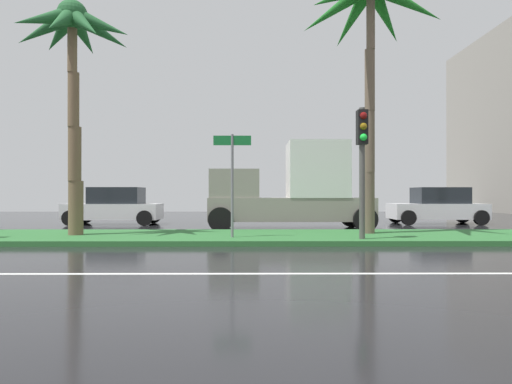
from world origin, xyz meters
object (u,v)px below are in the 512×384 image
palm_tree_centre_left (370,17)px  car_in_traffic_second (115,207)px  street_name_sign (232,171)px  car_in_traffic_third (438,206)px  traffic_signal_median_right (362,148)px  palm_tree_mid_left (73,43)px  box_truck_lead (292,191)px

palm_tree_centre_left → car_in_traffic_second: size_ratio=1.95×
street_name_sign → car_in_traffic_third: bearing=40.5°
palm_tree_centre_left → traffic_signal_median_right: bearing=-111.6°
traffic_signal_median_right → street_name_sign: 3.75m
palm_tree_mid_left → street_name_sign: (4.92, -0.68, -3.96)m
traffic_signal_median_right → box_truck_lead: bearing=105.7°
street_name_sign → box_truck_lead: size_ratio=0.47×
traffic_signal_median_right → car_in_traffic_second: bearing=139.1°
car_in_traffic_third → palm_tree_centre_left: bearing=53.7°
car_in_traffic_third → palm_tree_mid_left: bearing=27.1°
street_name_sign → box_truck_lead: 5.27m
palm_tree_centre_left → street_name_sign: (-4.34, -1.17, -4.96)m
palm_tree_centre_left → car_in_traffic_second: 13.57m
street_name_sign → car_in_traffic_second: (-5.82, 7.68, -1.25)m
palm_tree_mid_left → traffic_signal_median_right: size_ratio=1.96×
traffic_signal_median_right → palm_tree_centre_left: bearing=68.4°
car_in_traffic_second → box_truck_lead: 8.53m
street_name_sign → car_in_traffic_second: size_ratio=0.70×
car_in_traffic_third → car_in_traffic_second: bearing=1.0°
palm_tree_centre_left → car_in_traffic_second: (-10.16, 6.51, -6.22)m
palm_tree_mid_left → car_in_traffic_second: (-0.90, 7.00, -5.21)m
street_name_sign → car_in_traffic_second: bearing=127.1°
car_in_traffic_second → box_truck_lead: (7.99, -2.90, 0.72)m
palm_tree_mid_left → box_truck_lead: bearing=30.0°
car_in_traffic_third → street_name_sign: bearing=40.5°
palm_tree_centre_left → street_name_sign: size_ratio=2.80×
car_in_traffic_third → traffic_signal_median_right: bearing=56.4°
traffic_signal_median_right → palm_tree_mid_left: bearing=171.9°
palm_tree_centre_left → street_name_sign: palm_tree_centre_left is taller
car_in_traffic_second → street_name_sign: bearing=127.1°
palm_tree_mid_left → box_truck_lead: 9.33m
palm_tree_centre_left → box_truck_lead: size_ratio=1.31×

